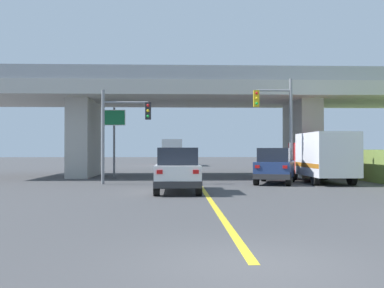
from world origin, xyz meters
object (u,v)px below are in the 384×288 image
at_px(box_truck, 322,156).
at_px(highway_sign, 114,126).
at_px(suv_lead, 178,170).
at_px(traffic_signal_farside, 120,125).
at_px(traffic_signal_nearside, 279,118).
at_px(suv_crossing, 275,166).
at_px(semi_truck_distant, 172,152).

height_order(box_truck, highway_sign, highway_sign).
bearing_deg(suv_lead, traffic_signal_farside, 124.36).
xyz_separation_m(box_truck, traffic_signal_nearside, (-2.50, 0.02, 2.25)).
height_order(traffic_signal_farside, highway_sign, traffic_signal_farside).
bearing_deg(suv_crossing, box_truck, 28.88).
xyz_separation_m(suv_crossing, highway_sign, (-9.77, 5.01, 2.47)).
height_order(box_truck, traffic_signal_nearside, traffic_signal_nearside).
bearing_deg(suv_lead, highway_sign, 113.20).
bearing_deg(suv_lead, semi_truck_distant, 90.85).
xyz_separation_m(traffic_signal_nearside, traffic_signal_farside, (-9.14, -0.69, -0.47)).
bearing_deg(semi_truck_distant, traffic_signal_nearside, -77.22).
bearing_deg(suv_crossing, highway_sign, 171.14).
height_order(suv_crossing, semi_truck_distant, semi_truck_distant).
relative_size(highway_sign, semi_truck_distant, 0.65).
height_order(suv_lead, suv_crossing, same).
height_order(suv_lead, box_truck, box_truck).
relative_size(traffic_signal_nearside, highway_sign, 1.27).
bearing_deg(traffic_signal_farside, box_truck, 3.30).
xyz_separation_m(suv_crossing, box_truck, (2.88, 0.54, 0.52)).
bearing_deg(traffic_signal_farside, highway_sign, 101.07).
height_order(suv_lead, semi_truck_distant, semi_truck_distant).
distance_m(traffic_signal_nearside, traffic_signal_farside, 9.18).
relative_size(suv_lead, highway_sign, 1.01).
bearing_deg(traffic_signal_farside, semi_truck_distant, 84.66).
height_order(traffic_signal_nearside, traffic_signal_farside, traffic_signal_nearside).
distance_m(suv_lead, semi_truck_distant, 33.75).
xyz_separation_m(traffic_signal_farside, semi_truck_distant, (2.71, 29.05, -1.68)).
relative_size(suv_lead, box_truck, 0.73).
bearing_deg(traffic_signal_nearside, suv_lead, -137.72).
height_order(box_truck, traffic_signal_farside, traffic_signal_farside).
bearing_deg(suv_lead, box_truck, 32.50).
xyz_separation_m(traffic_signal_nearside, semi_truck_distant, (-6.43, 28.35, -2.15)).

